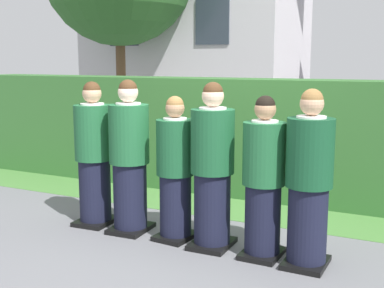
% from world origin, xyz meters
% --- Properties ---
extents(ground_plane, '(60.00, 60.00, 0.00)m').
position_xyz_m(ground_plane, '(0.00, 0.00, 0.00)').
color(ground_plane, slate).
extents(student_front_row_0, '(0.43, 0.49, 1.66)m').
position_xyz_m(student_front_row_0, '(-1.29, 0.07, 0.79)').
color(student_front_row_0, black).
rests_on(student_front_row_0, ground).
extents(student_front_row_1, '(0.44, 0.50, 1.69)m').
position_xyz_m(student_front_row_1, '(-0.78, 0.03, 0.81)').
color(student_front_row_1, black).
rests_on(student_front_row_1, ground).
extents(student_front_row_2, '(0.40, 0.47, 1.53)m').
position_xyz_m(student_front_row_2, '(-0.21, 0.03, 0.73)').
color(student_front_row_2, black).
rests_on(student_front_row_2, ground).
extents(student_front_row_3, '(0.44, 0.53, 1.68)m').
position_xyz_m(student_front_row_3, '(0.23, -0.01, 0.80)').
color(student_front_row_3, black).
rests_on(student_front_row_3, ground).
extents(student_front_row_4, '(0.41, 0.50, 1.57)m').
position_xyz_m(student_front_row_4, '(0.78, -0.03, 0.75)').
color(student_front_row_4, black).
rests_on(student_front_row_4, ground).
extents(student_front_row_5, '(0.43, 0.52, 1.65)m').
position_xyz_m(student_front_row_5, '(1.22, -0.06, 0.78)').
color(student_front_row_5, black).
rests_on(student_front_row_5, ground).
extents(hedge, '(9.74, 0.70, 1.64)m').
position_xyz_m(hedge, '(0.00, 2.11, 0.82)').
color(hedge, '#33662D').
rests_on(hedge, ground).
extents(school_building_main, '(6.13, 3.95, 6.29)m').
position_xyz_m(school_building_main, '(-4.25, 8.99, 3.23)').
color(school_building_main, silver).
rests_on(school_building_main, ground).
extents(lawn_strip, '(9.74, 0.90, 0.01)m').
position_xyz_m(lawn_strip, '(0.00, 1.31, 0.00)').
color(lawn_strip, '#477A38').
rests_on(lawn_strip, ground).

